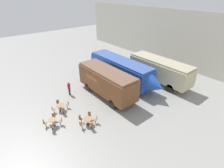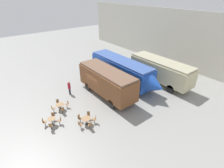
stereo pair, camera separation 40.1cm
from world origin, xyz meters
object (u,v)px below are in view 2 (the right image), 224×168
(cafe_table_far, at_px, (87,120))
(cafe_chair_0, at_px, (63,110))
(streamlined_locomotive, at_px, (124,70))
(cafe_table_near, at_px, (60,105))
(passenger_coach_vintage, at_px, (161,69))
(visitor_person, at_px, (69,87))
(passenger_coach_wooden, at_px, (107,81))
(cafe_table_mid, at_px, (52,120))

(cafe_table_far, xyz_separation_m, cafe_chair_0, (-2.98, -1.13, -0.05))
(streamlined_locomotive, height_order, cafe_table_near, streamlined_locomotive)
(streamlined_locomotive, xyz_separation_m, cafe_chair_0, (1.18, -9.73, -1.38))
(passenger_coach_vintage, bearing_deg, streamlined_locomotive, -126.88)
(streamlined_locomotive, bearing_deg, cafe_table_far, -64.19)
(cafe_chair_0, distance_m, visitor_person, 3.96)
(streamlined_locomotive, relative_size, visitor_person, 6.98)
(passenger_coach_wooden, distance_m, cafe_table_far, 5.80)
(passenger_coach_vintage, distance_m, passenger_coach_wooden, 8.06)
(passenger_coach_wooden, relative_size, cafe_table_near, 9.43)
(cafe_table_near, bearing_deg, streamlined_locomotive, 92.26)
(cafe_table_near, bearing_deg, cafe_chair_0, -5.94)
(passenger_coach_vintage, distance_m, cafe_table_near, 13.93)
(passenger_coach_wooden, relative_size, cafe_chair_0, 9.44)
(cafe_table_near, distance_m, cafe_table_far, 3.92)
(passenger_coach_wooden, xyz_separation_m, cafe_table_mid, (1.04, -7.40, -1.46))
(passenger_coach_vintage, relative_size, cafe_chair_0, 10.34)
(passenger_coach_vintage, xyz_separation_m, cafe_table_near, (-2.59, -13.61, -1.41))
(cafe_table_near, height_order, cafe_chair_0, cafe_chair_0)
(streamlined_locomotive, distance_m, visitor_person, 7.67)
(passenger_coach_wooden, height_order, cafe_table_far, passenger_coach_wooden)
(streamlined_locomotive, height_order, cafe_table_far, streamlined_locomotive)
(cafe_table_mid, xyz_separation_m, cafe_chair_0, (-1.00, 1.55, -0.07))
(passenger_coach_wooden, bearing_deg, cafe_table_near, -97.51)
(streamlined_locomotive, bearing_deg, cafe_table_near, -87.74)
(passenger_coach_wooden, height_order, visitor_person, passenger_coach_wooden)
(streamlined_locomotive, xyz_separation_m, passenger_coach_wooden, (1.14, -3.89, 0.15))
(passenger_coach_vintage, height_order, cafe_table_near, passenger_coach_vintage)
(cafe_table_near, bearing_deg, visitor_person, 135.60)
(cafe_table_near, bearing_deg, cafe_table_far, 15.40)
(passenger_coach_vintage, relative_size, streamlined_locomotive, 0.73)
(cafe_table_far, xyz_separation_m, visitor_person, (-6.12, 1.25, 0.40))
(streamlined_locomotive, relative_size, cafe_table_mid, 15.99)
(cafe_table_near, height_order, cafe_table_mid, cafe_table_mid)
(visitor_person, bearing_deg, passenger_coach_vintage, 66.47)
(streamlined_locomotive, bearing_deg, passenger_coach_wooden, -73.64)
(visitor_person, bearing_deg, cafe_chair_0, -37.07)
(passenger_coach_vintage, relative_size, cafe_table_far, 10.21)
(cafe_table_mid, distance_m, cafe_table_far, 3.33)
(passenger_coach_vintage, relative_size, passenger_coach_wooden, 1.10)
(visitor_person, bearing_deg, cafe_table_far, -11.52)
(passenger_coach_vintage, bearing_deg, cafe_table_far, -84.60)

